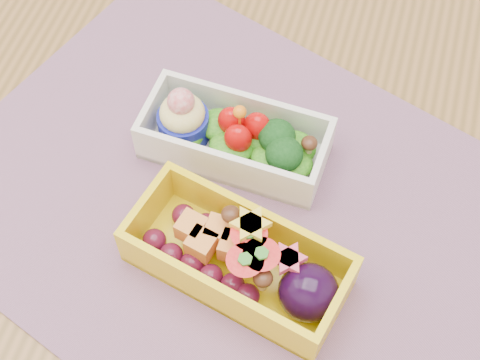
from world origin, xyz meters
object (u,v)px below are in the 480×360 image
(bento_yellow, at_px, (242,260))
(placemat, at_px, (231,204))
(table, at_px, (272,246))
(bento_white, at_px, (234,137))

(bento_yellow, bearing_deg, placemat, 128.03)
(table, height_order, bento_white, bento_white)
(placemat, relative_size, bento_white, 2.91)
(table, bearing_deg, placemat, -156.16)
(table, xyz_separation_m, placemat, (-0.04, -0.02, 0.10))
(bento_white, relative_size, bento_yellow, 0.88)
(bento_white, bearing_deg, table, -33.14)
(placemat, bearing_deg, bento_yellow, -65.47)
(table, distance_m, bento_white, 0.14)
(placemat, distance_m, bento_white, 0.06)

